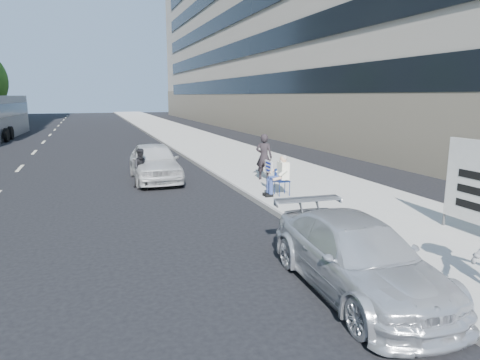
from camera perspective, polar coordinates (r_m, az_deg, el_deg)
name	(u,v)px	position (r m, az deg, el deg)	size (l,w,h in m)	color
ground	(267,256)	(9.16, 3.66, -10.07)	(160.00, 160.00, 0.00)	black
near_sidewalk	(205,144)	(28.98, -4.62, 4.75)	(5.00, 120.00, 0.15)	#9E9C94
near_building	(300,26)	(45.24, 7.99, 19.61)	(14.00, 70.00, 20.00)	#9C9486
seated_protester	(279,173)	(13.75, 5.21, 0.91)	(0.83, 1.12, 1.31)	navy
pedestrian_woman	(264,157)	(16.27, 3.22, 3.10)	(0.64, 0.42, 1.76)	black
parked_sedan	(357,257)	(7.67, 15.32, -9.82)	(1.74, 4.27, 1.24)	silver
white_sedan_near	(155,162)	(17.22, -11.32, 2.39)	(1.76, 4.37, 1.49)	silver
motorcycle	(142,170)	(16.10, -12.94, 1.33)	(0.74, 2.05, 1.42)	black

